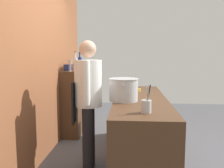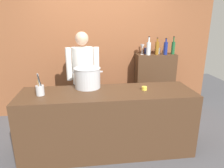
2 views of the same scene
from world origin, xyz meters
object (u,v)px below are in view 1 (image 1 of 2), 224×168
at_px(wine_bottle_cobalt, 80,63).
at_px(spice_tin_silver, 71,67).
at_px(stockpot_large, 124,90).
at_px(wine_glass_short, 70,63).
at_px(spice_tin_navy, 67,68).
at_px(wine_bottle_amber, 75,63).
at_px(wine_bottle_green, 80,63).
at_px(wine_bottle_clear, 76,64).
at_px(chef, 88,96).
at_px(utensil_crock, 146,106).
at_px(butter_jar, 138,90).

bearing_deg(wine_bottle_cobalt, spice_tin_silver, 127.49).
xyz_separation_m(stockpot_large, wine_glass_short, (1.04, 0.95, 0.30)).
relative_size(spice_tin_navy, spice_tin_silver, 1.00).
height_order(spice_tin_navy, spice_tin_silver, same).
distance_m(wine_bottle_amber, wine_bottle_green, 0.31).
distance_m(wine_bottle_amber, wine_bottle_clear, 0.18).
bearing_deg(wine_bottle_green, wine_bottle_cobalt, -167.80).
relative_size(wine_glass_short, spice_tin_silver, 1.74).
relative_size(chef, wine_bottle_cobalt, 5.38).
relative_size(wine_bottle_cobalt, wine_glass_short, 1.59).
distance_m(utensil_crock, wine_bottle_green, 2.55).
distance_m(wine_bottle_clear, wine_glass_short, 0.12).
relative_size(stockpot_large, spice_tin_navy, 3.89).
xyz_separation_m(stockpot_large, spice_tin_navy, (1.15, 1.04, 0.21)).
xyz_separation_m(chef, spice_tin_navy, (1.22, 0.59, 0.29)).
relative_size(wine_bottle_clear, wine_bottle_green, 1.01).
bearing_deg(wine_bottle_green, spice_tin_navy, 164.25).
height_order(butter_jar, wine_bottle_clear, wine_bottle_clear).
bearing_deg(stockpot_large, chef, 98.29).
height_order(stockpot_large, wine_bottle_green, wine_bottle_green).
bearing_deg(wine_bottle_amber, wine_bottle_cobalt, -17.93).
bearing_deg(utensil_crock, wine_bottle_green, 27.18).
relative_size(wine_bottle_amber, wine_bottle_green, 0.93).
relative_size(chef, wine_glass_short, 8.55).
xyz_separation_m(stockpot_large, butter_jar, (0.78, -0.22, -0.12)).
relative_size(wine_glass_short, spice_tin_navy, 1.74).
distance_m(butter_jar, spice_tin_silver, 1.40).
distance_m(stockpot_large, wine_bottle_green, 1.89).
xyz_separation_m(chef, butter_jar, (0.84, -0.66, -0.04)).
xyz_separation_m(utensil_crock, wine_bottle_cobalt, (2.08, 1.12, 0.35)).
bearing_deg(chef, wine_bottle_green, -169.04).
relative_size(wine_bottle_amber, spice_tin_navy, 2.79).
relative_size(stockpot_large, spice_tin_silver, 3.90).
bearing_deg(spice_tin_silver, butter_jar, -115.75).
bearing_deg(spice_tin_silver, utensil_crock, -147.62).
height_order(chef, wine_bottle_green, chef).
bearing_deg(chef, wine_bottle_amber, -165.34).
distance_m(stockpot_large, spice_tin_silver, 1.71).
distance_m(wine_bottle_green, spice_tin_silver, 0.29).
distance_m(chef, butter_jar, 1.07).
distance_m(chef, stockpot_large, 0.46).
distance_m(wine_bottle_cobalt, spice_tin_navy, 0.37).
bearing_deg(wine_bottle_cobalt, butter_jar, -122.57).
height_order(wine_bottle_clear, spice_tin_silver, wine_bottle_clear).
bearing_deg(spice_tin_silver, wine_bottle_cobalt, -52.51).
height_order(wine_bottle_clear, wine_bottle_cobalt, wine_bottle_clear).
height_order(chef, wine_bottle_amber, chef).
relative_size(stockpot_large, wine_bottle_cobalt, 1.41).
height_order(wine_glass_short, spice_tin_navy, wine_glass_short).
bearing_deg(wine_bottle_cobalt, wine_bottle_clear, 178.76).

